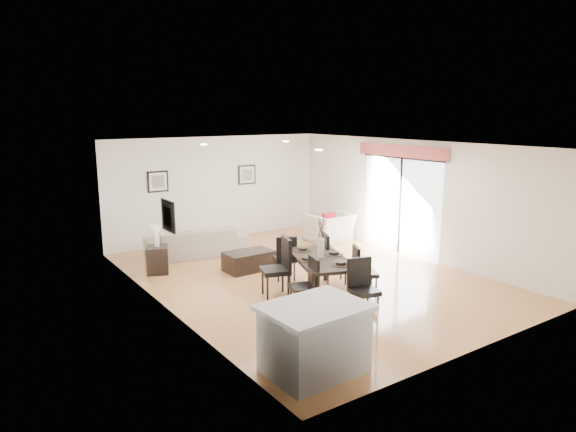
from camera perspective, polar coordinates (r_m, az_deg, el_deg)
ground at (r=10.58m, az=2.08°, el=-6.78°), size 8.00×8.00×0.00m
wall_back at (r=13.62m, az=-7.91°, el=3.07°), size 6.00×0.04×2.70m
wall_front at (r=7.50m, az=20.64°, el=-4.47°), size 6.00×0.04×2.70m
wall_left at (r=8.83m, az=-13.74°, el=-1.71°), size 0.04×8.00×2.70m
wall_right at (r=12.23m, az=13.53°, el=1.92°), size 0.04×8.00×2.70m
ceiling at (r=10.07m, az=2.19°, el=7.97°), size 6.00×8.00×0.02m
sofa at (r=12.21m, az=-10.13°, el=-2.82°), size 2.43×1.31×0.67m
armchair at (r=13.44m, az=4.65°, el=-1.25°), size 1.18×1.04×0.72m
courtyard_plant_a at (r=14.68m, az=20.93°, el=-1.07°), size 0.71×0.66×0.64m
courtyard_plant_b at (r=15.30m, az=17.01°, el=-0.19°), size 0.40×0.40×0.71m
dining_table at (r=9.36m, az=3.64°, el=-5.05°), size 1.42×1.94×0.73m
dining_chair_wnear at (r=8.69m, az=2.24°, el=-7.27°), size 0.52×0.52×0.94m
dining_chair_wfar at (r=9.35m, az=-0.87°, el=-5.33°), size 0.62×0.62×1.10m
dining_chair_enear at (r=9.50m, az=8.13°, el=-5.76°), size 0.56×0.56×0.93m
dining_chair_efar at (r=10.12m, az=4.77°, el=-4.40°), size 0.59×0.59×0.99m
dining_chair_head at (r=8.62m, az=8.21°, el=-7.46°), size 0.52×0.52×0.96m
dining_chair_foot at (r=10.23m, az=-0.27°, el=-4.41°), size 0.54×0.54×0.92m
vase at (r=9.26m, az=3.67°, el=-2.80°), size 0.96×1.47×0.75m
coffee_table at (r=11.01m, az=-4.37°, el=-4.97°), size 1.04×0.64×0.41m
side_table at (r=11.08m, az=-14.28°, el=-4.73°), size 0.57×0.57×0.58m
table_lamp at (r=10.94m, az=-14.43°, el=-1.84°), size 0.23×0.23×0.44m
cushion at (r=13.25m, az=4.59°, el=-0.42°), size 0.37×0.17×0.36m
kitchen_island at (r=6.78m, az=2.95°, el=-13.42°), size 1.34×1.05×0.91m
bar_stool at (r=7.26m, az=8.72°, el=-10.49°), size 0.33×0.33×0.72m
framed_print_back_left at (r=12.93m, az=-14.26°, el=3.73°), size 0.52×0.04×0.52m
framed_print_back_right at (r=13.97m, az=-4.58°, el=4.60°), size 0.52×0.04×0.52m
framed_print_left_wall at (r=8.60m, az=-13.18°, el=0.01°), size 0.04×0.52×0.52m
sliding_door at (r=12.36m, az=12.43°, el=3.54°), size 0.12×2.70×2.57m
courtyard at (r=15.27m, az=19.07°, el=1.83°), size 6.00×6.00×2.00m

